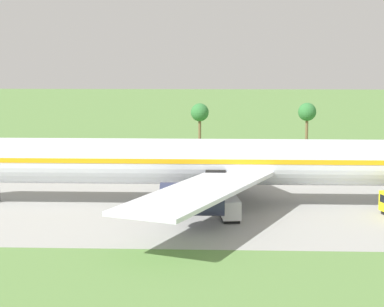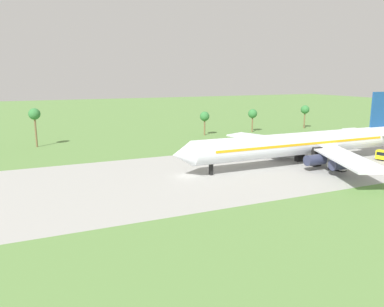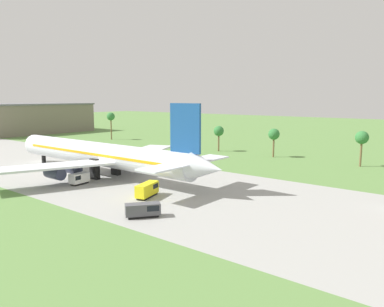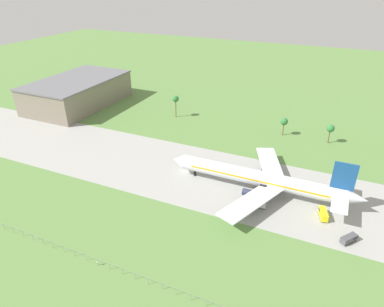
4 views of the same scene
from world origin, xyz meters
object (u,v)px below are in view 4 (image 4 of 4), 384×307
(baggage_tug, at_px, (323,214))
(fuel_truck, at_px, (263,203))
(jet_airliner, at_px, (262,179))
(terminal_building, at_px, (78,92))
(no_stopping_sign, at_px, (97,263))
(catering_van, at_px, (349,239))

(baggage_tug, relative_size, fuel_truck, 1.38)
(jet_airliner, xyz_separation_m, fuel_truck, (3.01, -8.65, -3.97))
(fuel_truck, relative_size, terminal_building, 0.08)
(baggage_tug, height_order, fuel_truck, baggage_tug)
(terminal_building, bearing_deg, fuel_truck, -23.57)
(jet_airliner, height_order, no_stopping_sign, jet_airliner)
(catering_van, distance_m, no_stopping_sign, 73.33)
(catering_van, height_order, no_stopping_sign, catering_van)
(jet_airliner, relative_size, baggage_tug, 11.16)
(terminal_building, bearing_deg, jet_airliner, -20.66)
(fuel_truck, bearing_deg, baggage_tug, 6.01)
(baggage_tug, height_order, no_stopping_sign, baggage_tug)
(fuel_truck, height_order, catering_van, fuel_truck)
(jet_airliner, relative_size, no_stopping_sign, 42.08)
(jet_airliner, bearing_deg, catering_van, -27.00)
(catering_van, bearing_deg, no_stopping_sign, -148.37)
(no_stopping_sign, height_order, terminal_building, terminal_building)
(catering_van, xyz_separation_m, terminal_building, (-154.36, 62.25, 6.68))
(baggage_tug, xyz_separation_m, fuel_truck, (-19.26, -2.03, -0.12))
(fuel_truck, bearing_deg, jet_airliner, 109.16)
(baggage_tug, distance_m, terminal_building, 155.58)
(fuel_truck, bearing_deg, terminal_building, 156.43)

